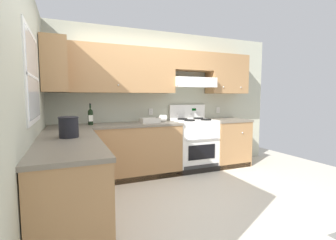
{
  "coord_description": "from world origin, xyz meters",
  "views": [
    {
      "loc": [
        -1.25,
        -2.71,
        1.35
      ],
      "look_at": [
        0.18,
        0.7,
        1.0
      ],
      "focal_mm": 26.01,
      "sensor_mm": 36.0,
      "label": 1
    }
  ],
  "objects_px": {
    "stove": "(194,144)",
    "wine_bottle": "(91,116)",
    "bowl": "(150,121)",
    "bucket": "(69,127)",
    "paper_towel_roll": "(163,118)"
  },
  "relations": [
    {
      "from": "stove",
      "to": "wine_bottle",
      "type": "bearing_deg",
      "value": 178.46
    },
    {
      "from": "wine_bottle",
      "to": "paper_towel_roll",
      "type": "xyz_separation_m",
      "value": [
        1.26,
        0.06,
        -0.08
      ]
    },
    {
      "from": "bowl",
      "to": "bucket",
      "type": "xyz_separation_m",
      "value": [
        -1.3,
        -1.09,
        0.09
      ]
    },
    {
      "from": "stove",
      "to": "wine_bottle",
      "type": "height_order",
      "value": "wine_bottle"
    },
    {
      "from": "wine_bottle",
      "to": "bowl",
      "type": "height_order",
      "value": "wine_bottle"
    },
    {
      "from": "bowl",
      "to": "bucket",
      "type": "height_order",
      "value": "bucket"
    },
    {
      "from": "stove",
      "to": "paper_towel_roll",
      "type": "relative_size",
      "value": 10.18
    },
    {
      "from": "stove",
      "to": "bowl",
      "type": "bearing_deg",
      "value": -178.19
    },
    {
      "from": "bowl",
      "to": "stove",
      "type": "bearing_deg",
      "value": 1.81
    },
    {
      "from": "bowl",
      "to": "paper_towel_roll",
      "type": "height_order",
      "value": "paper_towel_roll"
    },
    {
      "from": "wine_bottle",
      "to": "bowl",
      "type": "xyz_separation_m",
      "value": [
        0.96,
        -0.08,
        -0.11
      ]
    },
    {
      "from": "stove",
      "to": "wine_bottle",
      "type": "xyz_separation_m",
      "value": [
        -1.84,
        0.05,
        0.57
      ]
    },
    {
      "from": "bowl",
      "to": "bucket",
      "type": "relative_size",
      "value": 1.39
    },
    {
      "from": "bowl",
      "to": "paper_towel_roll",
      "type": "distance_m",
      "value": 0.32
    },
    {
      "from": "bucket",
      "to": "paper_towel_roll",
      "type": "xyz_separation_m",
      "value": [
        1.59,
        1.23,
        -0.06
      ]
    }
  ]
}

